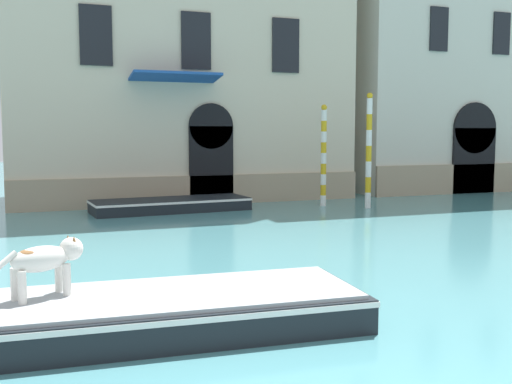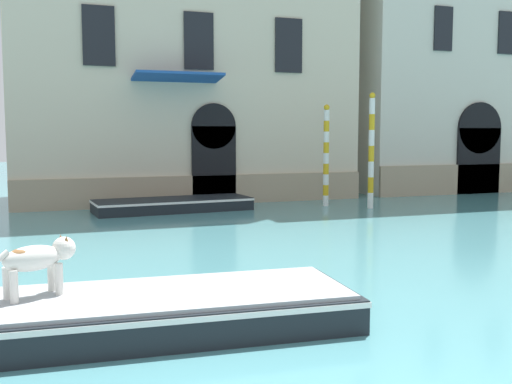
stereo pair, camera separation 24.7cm
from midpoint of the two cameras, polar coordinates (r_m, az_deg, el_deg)
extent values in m
cube|color=tan|center=(23.95, -5.04, 0.18)|extent=(14.20, 0.16, 1.17)
cube|color=black|center=(24.02, -3.73, 2.55)|extent=(1.80, 0.14, 3.13)
cylinder|color=black|center=(23.98, -3.76, 6.28)|extent=(1.80, 0.14, 1.80)
cube|color=black|center=(23.47, -14.46, 14.22)|extent=(1.18, 0.10, 2.19)
cube|color=black|center=(24.11, -5.18, 14.14)|extent=(1.18, 0.10, 2.19)
cube|color=black|center=(25.31, 3.41, 13.75)|extent=(1.18, 0.10, 2.19)
cube|color=#1E4C99|center=(23.08, -7.12, 10.83)|extent=(3.33, 1.40, 0.29)
cube|color=tan|center=(31.14, 22.51, 1.24)|extent=(13.33, 0.16, 1.38)
cube|color=black|center=(30.19, 20.64, 2.80)|extent=(2.40, 0.14, 3.09)
cylinder|color=black|center=(30.16, 20.74, 5.73)|extent=(2.40, 0.14, 2.40)
cube|color=black|center=(29.19, 17.65, 14.61)|extent=(0.95, 0.10, 1.97)
cube|color=black|center=(31.42, 22.98, 13.77)|extent=(0.95, 0.10, 1.97)
cube|color=black|center=(8.94, -13.93, -11.57)|extent=(7.53, 2.58, 0.50)
cube|color=white|center=(8.88, -13.96, -10.38)|extent=(7.56, 2.61, 0.08)
cube|color=#9EA3A8|center=(8.86, -13.97, -9.82)|extent=(7.30, 2.39, 0.06)
cylinder|color=silver|center=(9.28, -18.17, -7.59)|extent=(0.11, 0.11, 0.46)
cylinder|color=silver|center=(9.05, -17.50, -7.90)|extent=(0.11, 0.11, 0.46)
cylinder|color=silver|center=(9.03, -21.91, -8.08)|extent=(0.11, 0.11, 0.46)
cylinder|color=silver|center=(8.81, -21.31, -8.41)|extent=(0.11, 0.11, 0.46)
ellipsoid|color=silver|center=(8.97, -19.77, -5.96)|extent=(0.92, 0.67, 0.36)
ellipsoid|color=brown|center=(8.90, -20.54, -5.43)|extent=(0.44, 0.38, 0.13)
sphere|color=silver|center=(9.14, -17.10, -5.14)|extent=(0.34, 0.34, 0.34)
cone|color=brown|center=(9.20, -17.38, -4.28)|extent=(0.10, 0.10, 0.14)
cone|color=brown|center=(9.03, -16.86, -4.44)|extent=(0.10, 0.10, 0.14)
cube|color=black|center=(22.15, -7.59, -1.22)|extent=(5.81, 2.30, 0.46)
cube|color=white|center=(22.13, -7.60, -0.78)|extent=(5.84, 2.33, 0.08)
cube|color=#B2B7BC|center=(22.16, -7.59, -1.28)|extent=(3.22, 1.63, 0.41)
cylinder|color=white|center=(23.67, 6.94, -0.82)|extent=(0.22, 0.22, 0.42)
cylinder|color=gold|center=(23.62, 6.96, 0.18)|extent=(0.22, 0.22, 0.42)
cylinder|color=white|center=(23.59, 6.97, 1.18)|extent=(0.22, 0.22, 0.42)
cylinder|color=gold|center=(23.56, 6.98, 2.19)|extent=(0.22, 0.22, 0.42)
cylinder|color=white|center=(23.54, 6.99, 3.20)|extent=(0.22, 0.22, 0.42)
cylinder|color=gold|center=(23.52, 7.00, 4.22)|extent=(0.22, 0.22, 0.42)
cylinder|color=white|center=(23.51, 7.02, 5.23)|extent=(0.22, 0.22, 0.42)
cylinder|color=gold|center=(23.52, 7.03, 6.24)|extent=(0.22, 0.22, 0.42)
cylinder|color=white|center=(23.52, 7.04, 7.26)|extent=(0.22, 0.22, 0.42)
sphere|color=gold|center=(23.53, 7.05, 8.00)|extent=(0.23, 0.23, 0.23)
cylinder|color=white|center=(23.23, 11.14, -0.79)|extent=(0.22, 0.22, 0.59)
cylinder|color=gold|center=(23.17, 11.16, 0.67)|extent=(0.22, 0.22, 0.59)
cylinder|color=white|center=(23.13, 11.19, 2.13)|extent=(0.22, 0.22, 0.59)
cylinder|color=gold|center=(23.10, 11.22, 3.60)|extent=(0.22, 0.22, 0.59)
cylinder|color=white|center=(23.09, 11.25, 5.08)|extent=(0.22, 0.22, 0.59)
cylinder|color=gold|center=(23.09, 11.28, 6.55)|extent=(0.22, 0.22, 0.59)
cylinder|color=white|center=(23.11, 11.31, 8.02)|extent=(0.22, 0.22, 0.59)
sphere|color=gold|center=(23.13, 11.33, 9.00)|extent=(0.23, 0.23, 0.23)
camera|label=1|loc=(0.12, -89.58, 0.04)|focal=42.00mm
camera|label=2|loc=(0.12, 90.42, -0.04)|focal=42.00mm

